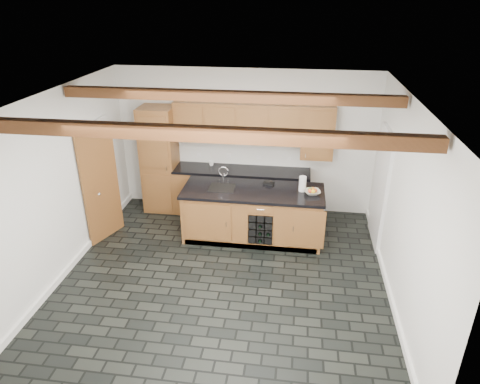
# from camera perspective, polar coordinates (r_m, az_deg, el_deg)

# --- Properties ---
(ground) EXTENTS (5.00, 5.00, 0.00)m
(ground) POSITION_cam_1_polar(r_m,az_deg,el_deg) (6.82, -2.15, -11.26)
(ground) COLOR black
(ground) RESTS_ON ground
(room_shell) EXTENTS (5.01, 5.00, 5.00)m
(room_shell) POSITION_cam_1_polar(r_m,az_deg,el_deg) (6.54, -2.30, 2.44)
(room_shell) COLOR white
(room_shell) RESTS_ON ground
(back_cabinetry) EXTENTS (3.65, 0.62, 2.20)m
(back_cabinetry) POSITION_cam_1_polar(r_m,az_deg,el_deg) (8.34, -2.13, 3.54)
(back_cabinetry) COLOR brown
(back_cabinetry) RESTS_ON ground
(island) EXTENTS (2.48, 0.96, 0.93)m
(island) POSITION_cam_1_polar(r_m,az_deg,el_deg) (7.61, 1.75, -2.94)
(island) COLOR brown
(island) RESTS_ON ground
(faucet) EXTENTS (0.45, 0.40, 0.34)m
(faucet) POSITION_cam_1_polar(r_m,az_deg,el_deg) (7.51, -2.38, 0.88)
(faucet) COLOR black
(faucet) RESTS_ON island
(kitchen_scale) EXTENTS (0.21, 0.15, 0.06)m
(kitchen_scale) POSITION_cam_1_polar(r_m,az_deg,el_deg) (7.64, 3.84, 1.24)
(kitchen_scale) COLOR black
(kitchen_scale) RESTS_ON island
(fruit_bowl) EXTENTS (0.32, 0.32, 0.07)m
(fruit_bowl) POSITION_cam_1_polar(r_m,az_deg,el_deg) (7.35, 9.60, -0.03)
(fruit_bowl) COLOR beige
(fruit_bowl) RESTS_ON island
(fruit_cluster) EXTENTS (0.16, 0.17, 0.07)m
(fruit_cluster) POSITION_cam_1_polar(r_m,az_deg,el_deg) (7.34, 9.62, 0.23)
(fruit_cluster) COLOR #C4451A
(fruit_cluster) RESTS_ON fruit_bowl
(paper_towel) EXTENTS (0.12, 0.12, 0.27)m
(paper_towel) POSITION_cam_1_polar(r_m,az_deg,el_deg) (7.40, 8.34, 1.09)
(paper_towel) COLOR white
(paper_towel) RESTS_ON island
(mug) EXTENTS (0.12, 0.12, 0.10)m
(mug) POSITION_cam_1_polar(r_m,az_deg,el_deg) (8.48, -3.85, 3.86)
(mug) COLOR white
(mug) RESTS_ON back_cabinetry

